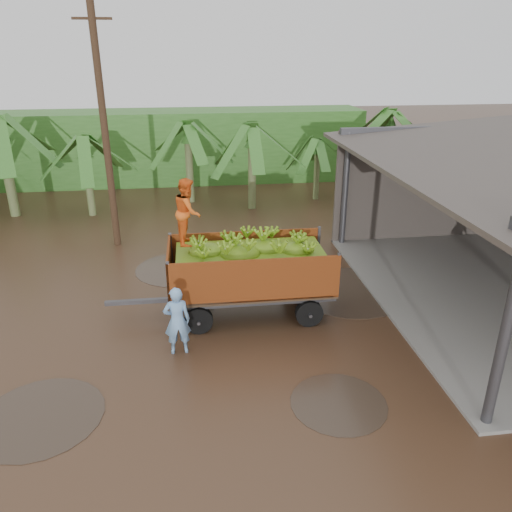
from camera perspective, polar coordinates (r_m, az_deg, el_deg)
The scene contains 6 objects.
ground at distance 12.39m, azimuth -6.65°, elevation -9.39°, with size 100.00×100.00×0.00m, color black.
hedge_north at distance 27.01m, azimuth -12.05°, elevation 12.11°, with size 22.00×3.00×3.60m, color #2D661E.
banana_trailer at distance 12.89m, azimuth -0.90°, elevation -1.35°, with size 5.84×2.06×3.63m.
man_blue at distance 11.54m, azimuth -9.01°, elevation -7.31°, with size 0.61×0.40×1.67m, color #77A5D8.
utility_pole at distance 17.66m, azimuth -16.90°, elevation 13.61°, with size 1.20×0.24×7.97m.
banana_plants at distance 18.74m, azimuth -24.39°, elevation 6.31°, with size 24.68×20.24×4.25m.
Camera 1 is at (0.03, -10.51, 6.56)m, focal length 35.00 mm.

